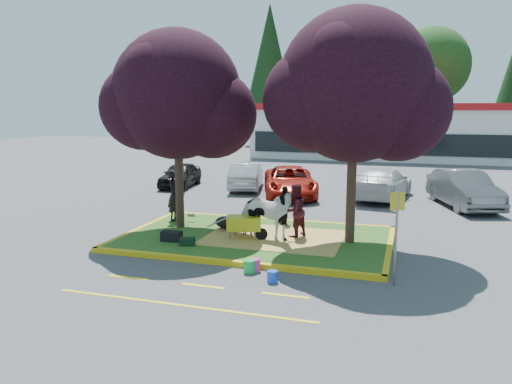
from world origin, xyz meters
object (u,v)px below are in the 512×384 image
(bucket_green, at_px, (249,266))
(calf, at_px, (231,222))
(bucket_pink, at_px, (254,265))
(wheelbarrow, at_px, (244,223))
(bucket_blue, at_px, (272,277))
(cow, at_px, (265,214))
(car_silver, at_px, (246,176))
(sign_post, at_px, (397,224))
(handler, at_px, (174,195))
(car_black, at_px, (180,175))

(bucket_green, bearing_deg, calf, 117.05)
(calf, relative_size, bucket_pink, 3.28)
(wheelbarrow, xyz_separation_m, bucket_blue, (1.75, -3.07, -0.49))
(cow, distance_m, bucket_green, 2.69)
(bucket_green, relative_size, car_silver, 0.08)
(bucket_green, relative_size, bucket_pink, 1.02)
(wheelbarrow, xyz_separation_m, sign_post, (4.55, -2.42, 0.85))
(handler, xyz_separation_m, car_black, (-3.53, 7.78, -0.43))
(handler, relative_size, car_black, 0.49)
(calf, relative_size, car_silver, 0.26)
(wheelbarrow, bearing_deg, sign_post, -44.85)
(bucket_green, xyz_separation_m, bucket_blue, (0.75, -0.51, -0.02))
(wheelbarrow, height_order, bucket_blue, wheelbarrow)
(bucket_pink, xyz_separation_m, car_silver, (-4.25, 12.13, 0.51))
(sign_post, height_order, car_black, sign_post)
(wheelbarrow, bearing_deg, bucket_blue, -77.20)
(handler, relative_size, bucket_blue, 6.45)
(handler, relative_size, bucket_green, 5.52)
(handler, height_order, sign_post, sign_post)
(calf, height_order, wheelbarrow, wheelbarrow)
(bucket_pink, bearing_deg, bucket_green, -121.25)
(cow, xyz_separation_m, sign_post, (3.88, -2.40, 0.52))
(bucket_pink, bearing_deg, bucket_blue, -44.55)
(bucket_blue, bearing_deg, handler, 136.27)
(cow, distance_m, bucket_blue, 3.34)
(calf, xyz_separation_m, car_silver, (-2.34, 8.72, 0.29))
(cow, height_order, car_black, cow)
(wheelbarrow, bearing_deg, bucket_green, -85.56)
(wheelbarrow, xyz_separation_m, car_silver, (-3.16, 9.71, 0.04))
(handler, distance_m, sign_post, 8.76)
(bucket_blue, distance_m, car_silver, 13.70)
(handler, relative_size, car_silver, 0.45)
(handler, bearing_deg, car_black, 15.18)
(cow, relative_size, car_silver, 0.47)
(handler, distance_m, bucket_pink, 5.98)
(bucket_pink, relative_size, car_silver, 0.08)
(cow, bearing_deg, wheelbarrow, 100.81)
(handler, bearing_deg, wheelbarrow, -126.71)
(car_black, bearing_deg, calf, -62.02)
(bucket_blue, bearing_deg, sign_post, 13.11)
(cow, height_order, bucket_green, cow)
(calf, height_order, sign_post, sign_post)
(cow, relative_size, sign_post, 0.80)
(handler, xyz_separation_m, bucket_green, (4.19, -4.22, -0.90))
(calf, distance_m, bucket_blue, 4.81)
(calf, bearing_deg, bucket_green, -83.72)
(cow, xyz_separation_m, bucket_pink, (0.42, -2.41, -0.80))
(sign_post, bearing_deg, calf, 124.47)
(calf, relative_size, car_black, 0.29)
(cow, bearing_deg, handler, 78.46)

